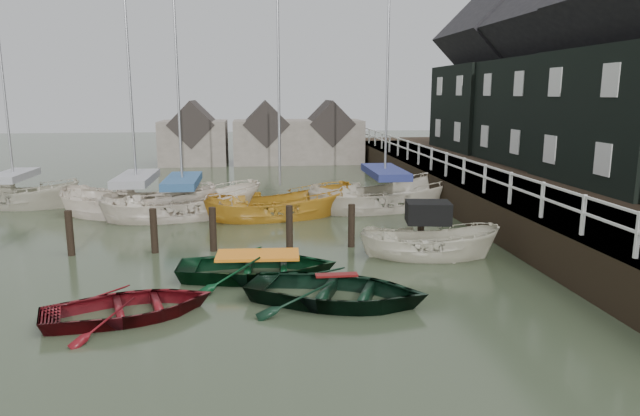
{
  "coord_description": "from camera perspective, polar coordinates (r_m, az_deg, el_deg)",
  "views": [
    {
      "loc": [
        0.14,
        -14.62,
        4.89
      ],
      "look_at": [
        2.12,
        2.52,
        1.4
      ],
      "focal_mm": 32.0,
      "sensor_mm": 36.0,
      "label": 1
    }
  ],
  "objects": [
    {
      "name": "rowboat_green",
      "position": [
        15.59,
        -6.19,
        -6.91
      ],
      "size": [
        4.39,
        3.24,
        0.88
      ],
      "primitive_type": "imported",
      "rotation": [
        0.0,
        0.0,
        1.52
      ],
      "color": "black",
      "rests_on": "ground"
    },
    {
      "name": "sailboat_a",
      "position": [
        24.24,
        -17.7,
        -0.6
      ],
      "size": [
        7.06,
        4.15,
        10.6
      ],
      "rotation": [
        0.0,
        0.0,
        1.31
      ],
      "color": "silver",
      "rests_on": "ground"
    },
    {
      "name": "rowboat_red",
      "position": [
        13.57,
        -18.43,
        -10.3
      ],
      "size": [
        4.28,
        3.58,
        0.76
      ],
      "primitive_type": "imported",
      "rotation": [
        0.0,
        0.0,
        1.87
      ],
      "color": "#540C11",
      "rests_on": "ground"
    },
    {
      "name": "land_strip",
      "position": [
        29.17,
        24.15,
        0.77
      ],
      "size": [
        14.0,
        38.0,
        1.5
      ],
      "primitive_type": "cube",
      "color": "black",
      "rests_on": "ground"
    },
    {
      "name": "quay_houses",
      "position": [
        27.62,
        26.54,
        11.9
      ],
      "size": [
        6.52,
        28.14,
        10.01
      ],
      "color": "black",
      "rests_on": "ground"
    },
    {
      "name": "ground",
      "position": [
        15.41,
        -6.84,
        -7.15
      ],
      "size": [
        120.0,
        120.0,
        0.0
      ],
      "primitive_type": "plane",
      "color": "#2F3A25",
      "rests_on": "ground"
    },
    {
      "name": "sailboat_c",
      "position": [
        22.97,
        -3.97,
        -0.85
      ],
      "size": [
        6.41,
        3.48,
        10.55
      ],
      "rotation": [
        0.0,
        0.0,
        1.78
      ],
      "color": "#B88122",
      "rests_on": "ground"
    },
    {
      "name": "far_sheds",
      "position": [
        40.73,
        -5.66,
        7.11
      ],
      "size": [
        14.0,
        4.08,
        4.39
      ],
      "color": "#665B51",
      "rests_on": "ground"
    },
    {
      "name": "pier",
      "position": [
        26.66,
        14.0,
        2.07
      ],
      "size": [
        3.04,
        32.0,
        2.7
      ],
      "color": "black",
      "rests_on": "ground"
    },
    {
      "name": "mooring_pilings",
      "position": [
        18.2,
        -10.37,
        -2.71
      ],
      "size": [
        13.72,
        0.22,
        1.8
      ],
      "color": "black",
      "rests_on": "ground"
    },
    {
      "name": "rowboat_dkgreen",
      "position": [
        13.72,
        1.65,
        -9.45
      ],
      "size": [
        5.12,
        4.41,
        0.89
      ],
      "primitive_type": "imported",
      "rotation": [
        0.0,
        0.0,
        1.2
      ],
      "color": "black",
      "rests_on": "ground"
    },
    {
      "name": "sailboat_e",
      "position": [
        28.31,
        -28.08,
        0.26
      ],
      "size": [
        6.19,
        3.31,
        10.37
      ],
      "rotation": [
        0.0,
        0.0,
        1.37
      ],
      "color": "#BDB6A1",
      "rests_on": "ground"
    },
    {
      "name": "sailboat_d",
      "position": [
        24.66,
        6.45,
        0.08
      ],
      "size": [
        7.35,
        4.12,
        13.39
      ],
      "rotation": [
        0.0,
        0.0,
        1.8
      ],
      "color": "beige",
      "rests_on": "ground"
    },
    {
      "name": "sailboat_b",
      "position": [
        23.48,
        -13.44,
        -0.75
      ],
      "size": [
        6.71,
        3.84,
        10.67
      ],
      "rotation": [
        0.0,
        0.0,
        1.82
      ],
      "color": "silver",
      "rests_on": "ground"
    },
    {
      "name": "motorboat",
      "position": [
        17.61,
        10.79,
        -4.55
      ],
      "size": [
        4.35,
        2.19,
        2.48
      ],
      "rotation": [
        0.0,
        0.0,
        1.41
      ],
      "color": "beige",
      "rests_on": "ground"
    }
  ]
}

